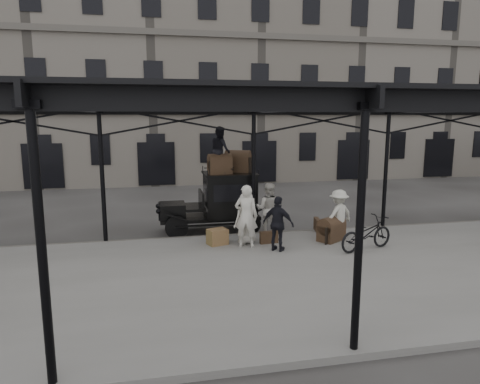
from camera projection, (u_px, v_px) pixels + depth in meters
The scene contains 18 objects.
ground at pixel (268, 254), 13.18m from camera, with size 120.00×120.00×0.00m, color #383533.
platform at pixel (288, 275), 11.24m from camera, with size 28.00×8.00×0.15m, color slate.
canopy at pixel (288, 100), 10.72m from camera, with size 22.50×9.00×4.74m.
building_frontage at pixel (201, 75), 29.35m from camera, with size 64.00×8.00×14.00m, color slate.
taxi at pixel (221, 199), 15.67m from camera, with size 3.65×1.55×2.18m.
porter_left at pixel (246, 216), 13.29m from camera, with size 0.72×0.47×1.98m, color beige.
porter_midleft at pixel (268, 208), 14.83m from camera, with size 0.87×0.68×1.79m, color beige.
porter_centre at pixel (246, 218), 13.70m from camera, with size 0.81×0.53×1.66m, color beige.
porter_official at pixel (278, 224), 12.92m from camera, with size 0.99×0.41×1.69m, color black.
porter_right at pixel (338, 215), 14.13m from camera, with size 1.09×0.62×1.68m, color beige.
bicycle at pixel (366, 234), 13.04m from camera, with size 0.69×1.98×1.04m, color black.
porter_roof at pixel (220, 150), 15.26m from camera, with size 0.82×0.64×1.68m, color black.
steamer_trunk_roof_near at pixel (220, 165), 15.20m from camera, with size 0.81×0.50×0.60m, color #483621, non-canonical shape.
steamer_trunk_roof_far at pixel (238, 163), 15.77m from camera, with size 0.91×0.56×0.67m, color #483621, non-canonical shape.
steamer_trunk_platform at pixel (331, 231), 14.10m from camera, with size 0.91×0.56×0.67m, color #483621, non-canonical shape.
wicker_hamper at pixel (217, 237), 13.67m from camera, with size 0.60×0.45×0.50m, color #916243.
suitcase_upright at pixel (317, 225), 15.31m from camera, with size 0.15×0.60×0.45m, color #483621.
suitcase_flat at pixel (269, 237), 13.80m from camera, with size 0.60×0.15×0.40m, color #483621.
Camera 1 is at (-3.36, -12.23, 4.18)m, focal length 32.00 mm.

